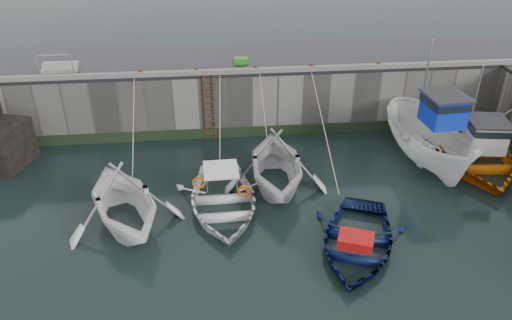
{
  "coord_description": "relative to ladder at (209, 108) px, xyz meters",
  "views": [
    {
      "loc": [
        -2.01,
        -11.55,
        10.97
      ],
      "look_at": [
        -0.27,
        5.51,
        1.2
      ],
      "focal_mm": 35.0,
      "sensor_mm": 36.0,
      "label": 1
    }
  ],
  "objects": [
    {
      "name": "bollard_d",
      "position": [
        4.8,
        0.34,
        1.71
      ],
      "size": [
        0.18,
        0.18,
        0.28
      ],
      "primitive_type": "cylinder",
      "color": "#3F1E0F",
      "rests_on": "road_back"
    },
    {
      "name": "bollard_c",
      "position": [
        2.2,
        0.34,
        1.71
      ],
      "size": [
        0.18,
        0.18,
        0.28
      ],
      "primitive_type": "cylinder",
      "color": "#3F1E0F",
      "rests_on": "road_back"
    },
    {
      "name": "fish_crate",
      "position": [
        1.61,
        1.61,
        1.7
      ],
      "size": [
        0.68,
        0.46,
        0.27
      ],
      "primitive_type": "cube",
      "rotation": [
        0.0,
        0.0,
        -0.07
      ],
      "color": "green",
      "rests_on": "road_back"
    },
    {
      "name": "boat_far_white",
      "position": [
        9.4,
        -3.24,
        -0.55
      ],
      "size": [
        2.9,
        6.57,
        5.47
      ],
      "rotation": [
        0.0,
        0.0,
        0.08
      ],
      "color": "white",
      "rests_on": "ground"
    },
    {
      "name": "boat_near_navy",
      "position": [
        4.72,
        -8.62,
        -1.59
      ],
      "size": [
        5.13,
        5.92,
        1.03
      ],
      "primitive_type": "imported",
      "rotation": [
        0.0,
        0.0,
        -0.38
      ],
      "color": "#0A143F",
      "rests_on": "ground"
    },
    {
      "name": "kerb_back",
      "position": [
        2.0,
        0.24,
        1.67
      ],
      "size": [
        30.0,
        0.3,
        0.2
      ],
      "primitive_type": "cube",
      "color": "slate",
      "rests_on": "road_back"
    },
    {
      "name": "boat_near_navy_rope",
      "position": [
        4.72,
        -3.02,
        -1.59
      ],
      "size": [
        0.04,
        6.73,
        3.1
      ],
      "primitive_type": null,
      "color": "tan",
      "rests_on": "ground"
    },
    {
      "name": "boat_far_orange",
      "position": [
        11.49,
        -3.41,
        -1.17
      ],
      "size": [
        5.58,
        7.1,
        4.34
      ],
      "rotation": [
        0.0,
        0.0,
        -0.16
      ],
      "color": "orange",
      "rests_on": "ground"
    },
    {
      "name": "algae_back",
      "position": [
        2.0,
        0.05,
        -1.34
      ],
      "size": [
        30.0,
        0.08,
        0.5
      ],
      "primitive_type": "cube",
      "color": "black",
      "rests_on": "ground"
    },
    {
      "name": "boat_near_blue_rope",
      "position": [
        0.32,
        -1.61,
        -1.59
      ],
      "size": [
        0.04,
        4.28,
        3.1
      ],
      "primitive_type": null,
      "color": "tan",
      "rests_on": "ground"
    },
    {
      "name": "bollard_e",
      "position": [
        8.0,
        0.34,
        1.71
      ],
      "size": [
        0.18,
        0.18,
        0.28
      ],
      "primitive_type": "cylinder",
      "color": "#3F1E0F",
      "rests_on": "road_back"
    },
    {
      "name": "bollard_a",
      "position": [
        -3.0,
        0.34,
        1.71
      ],
      "size": [
        0.18,
        0.18,
        0.28
      ],
      "primitive_type": "cylinder",
      "color": "#3F1E0F",
      "rests_on": "road_back"
    },
    {
      "name": "ladder",
      "position": [
        0.0,
        0.0,
        0.0
      ],
      "size": [
        0.51,
        0.08,
        3.2
      ],
      "color": "#3F1E0F",
      "rests_on": "ground"
    },
    {
      "name": "boat_near_white_rope",
      "position": [
        -3.22,
        -1.94,
        -1.59
      ],
      "size": [
        0.04,
        4.82,
        3.1
      ],
      "primitive_type": null,
      "color": "tan",
      "rests_on": "ground"
    },
    {
      "name": "ground",
      "position": [
        2.0,
        -9.91,
        -1.59
      ],
      "size": [
        120.0,
        120.0,
        0.0
      ],
      "primitive_type": "plane",
      "color": "black",
      "rests_on": "ground"
    },
    {
      "name": "railing",
      "position": [
        -6.75,
        1.33,
        1.77
      ],
      "size": [
        1.6,
        1.05,
        1.0
      ],
      "color": "#A5A8AD",
      "rests_on": "road_back"
    },
    {
      "name": "boat_near_blacktrim",
      "position": [
        2.52,
        -4.46,
        -1.59
      ],
      "size": [
        4.65,
        5.32,
        2.71
      ],
      "primitive_type": "imported",
      "rotation": [
        0.0,
        0.0,
        -0.04
      ],
      "color": "silver",
      "rests_on": "ground"
    },
    {
      "name": "boat_near_blacktrim_rope",
      "position": [
        2.52,
        -0.94,
        -1.59
      ],
      "size": [
        0.04,
        3.31,
        3.1
      ],
      "primitive_type": null,
      "color": "tan",
      "rests_on": "ground"
    },
    {
      "name": "boat_near_blue",
      "position": [
        0.32,
        -5.81,
        -1.59
      ],
      "size": [
        3.91,
        5.39,
        1.1
      ],
      "primitive_type": "imported",
      "rotation": [
        0.0,
        0.0,
        0.02
      ],
      "color": "white",
      "rests_on": "ground"
    },
    {
      "name": "bollard_b",
      "position": [
        -0.5,
        0.34,
        1.71
      ],
      "size": [
        0.18,
        0.18,
        0.28
      ],
      "primitive_type": "cylinder",
      "color": "#3F1E0F",
      "rests_on": "road_back"
    },
    {
      "name": "boat_near_white",
      "position": [
        -3.22,
        -6.47,
        -1.59
      ],
      "size": [
        6.02,
        6.4,
        2.69
      ],
      "primitive_type": "imported",
      "rotation": [
        0.0,
        0.0,
        0.39
      ],
      "color": "white",
      "rests_on": "ground"
    },
    {
      "name": "road_back",
      "position": [
        2.0,
        2.59,
        1.49
      ],
      "size": [
        30.0,
        5.0,
        0.16
      ],
      "primitive_type": "cube",
      "color": "black",
      "rests_on": "quay_back"
    },
    {
      "name": "quay_back",
      "position": [
        2.0,
        2.59,
        -0.09
      ],
      "size": [
        30.0,
        5.0,
        3.0
      ],
      "primitive_type": "cube",
      "color": "slate",
      "rests_on": "ground"
    }
  ]
}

